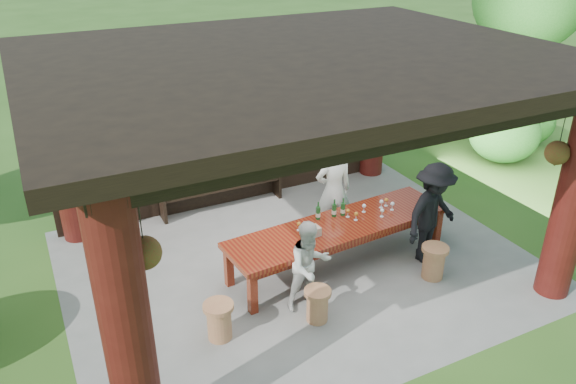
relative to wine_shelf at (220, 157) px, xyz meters
name	(u,v)px	position (x,y,z in m)	size (l,w,h in m)	color
ground	(299,263)	(0.43, -2.45, -1.08)	(90.00, 90.00, 0.00)	#2D5119
pavilion	(286,135)	(0.42, -2.02, 1.06)	(7.50, 6.00, 3.60)	slate
wine_shelf	(220,157)	(0.00, 0.00, 0.00)	(2.43, 0.37, 2.14)	black
tasting_table	(339,230)	(1.01, -2.75, -0.44)	(3.91, 1.28, 0.75)	#5C130D
stool_near_left	(317,304)	(0.00, -3.85, -0.80)	(0.39, 0.39, 0.51)	#9B5B3E
stool_near_right	(434,261)	(2.16, -3.75, -0.78)	(0.43, 0.43, 0.56)	#9B5B3E
stool_far_left	(219,320)	(-1.38, -3.58, -0.78)	(0.42, 0.42, 0.56)	#9B5B3E
host	(333,191)	(1.37, -1.93, -0.16)	(0.67, 0.44, 1.83)	white
guest_woman	(310,266)	(0.05, -3.51, -0.38)	(0.68, 0.53, 1.40)	beige
guest_man	(432,214)	(2.42, -3.30, -0.20)	(1.13, 0.65, 1.75)	black
table_bottles	(332,208)	(1.02, -2.47, -0.17)	(0.51, 0.14, 0.31)	#194C1E
table_glasses	(364,211)	(1.54, -2.65, -0.25)	(1.79, 0.35, 0.15)	silver
napkin_basket	(312,232)	(0.44, -2.86, -0.26)	(0.26, 0.18, 0.14)	#BF6672
shrubs	(400,182)	(3.12, -1.55, -0.53)	(14.66, 7.85, 1.36)	#194C14
trees	(417,25)	(3.72, -0.83, 2.29)	(20.10, 9.07, 4.80)	#3F2819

